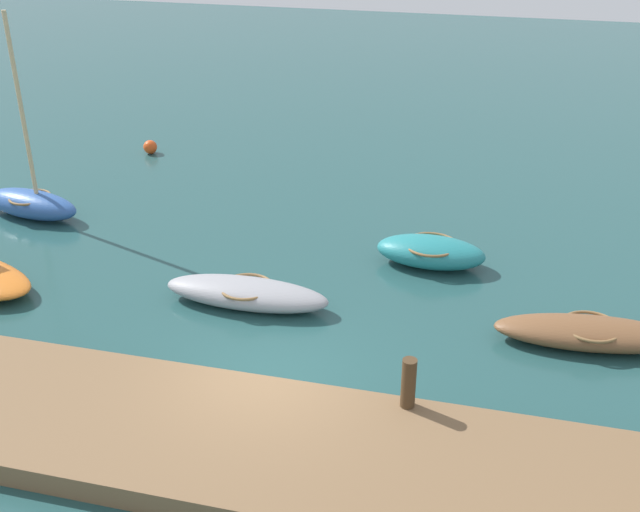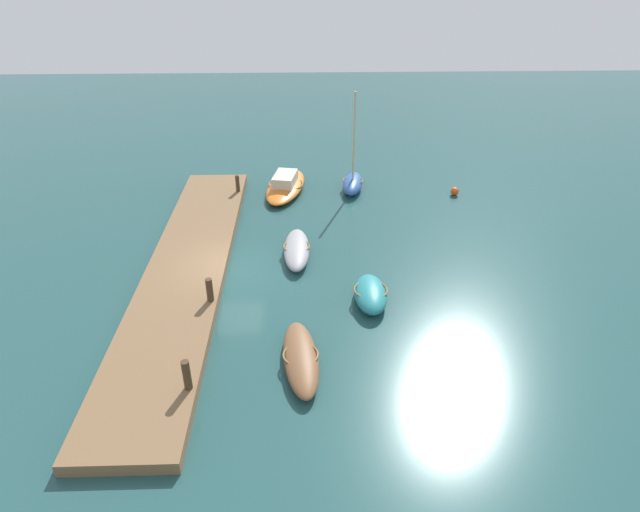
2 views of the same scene
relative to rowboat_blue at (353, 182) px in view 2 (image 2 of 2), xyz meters
name	(u,v)px [view 2 (image 2 of 2)]	position (x,y,z in m)	size (l,w,h in m)	color
ground_plane	(232,272)	(8.99, -6.08, -0.47)	(84.00, 84.00, 0.00)	#234C4C
dock_platform	(187,269)	(8.99, -8.03, -0.25)	(20.95, 3.40, 0.44)	brown
rowboat_blue	(353,182)	(0.00, 0.00, 0.00)	(3.25, 1.61, 5.77)	#2D569E
rowboat_brown	(301,358)	(15.12, -3.04, -0.17)	(4.08, 1.56, 0.59)	brown
dinghy_teal	(371,294)	(11.43, -0.23, -0.08)	(2.75, 1.40, 0.76)	teal
rowboat_grey	(297,249)	(7.58, -3.24, -0.15)	(3.87, 1.25, 0.63)	#939399
motorboat_orange	(286,185)	(0.08, -3.93, -0.09)	(5.57, 2.91, 1.10)	orange
mooring_post_west	(238,183)	(1.05, -6.58, 0.45)	(0.22, 0.22, 0.95)	#47331E
mooring_post_mid_west	(210,290)	(11.76, -6.58, 0.46)	(0.26, 0.26, 0.98)	#47331E
mooring_post_mid_east	(187,375)	(16.58, -6.58, 0.51)	(0.26, 0.26, 1.08)	#47331E
marker_buoy	(455,191)	(0.95, 5.80, -0.23)	(0.47, 0.47, 0.47)	#E54C19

